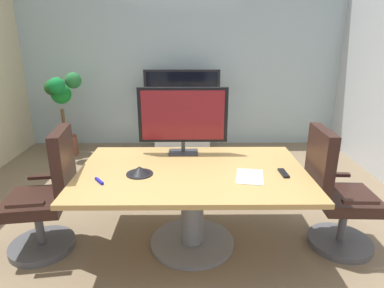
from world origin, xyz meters
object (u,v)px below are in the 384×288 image
(remote_control, at_px, (284,173))
(wall_display_unit, at_px, (183,123))
(office_chair_right, at_px, (335,200))
(conference_phone, at_px, (139,171))
(potted_plant, at_px, (63,108))
(office_chair_left, at_px, (47,202))
(tv_monitor, at_px, (183,117))
(conference_table, at_px, (192,189))

(remote_control, bearing_deg, wall_display_unit, 105.75)
(office_chair_right, relative_size, conference_phone, 4.95)
(potted_plant, bearing_deg, conference_phone, -58.13)
(office_chair_left, xyz_separation_m, wall_display_unit, (1.10, 2.69, -0.01))
(office_chair_left, distance_m, tv_monitor, 1.40)
(conference_phone, bearing_deg, conference_table, 10.98)
(office_chair_left, distance_m, potted_plant, 2.56)
(wall_display_unit, bearing_deg, conference_phone, -96.23)
(conference_table, bearing_deg, conference_phone, -169.02)
(conference_table, xyz_separation_m, office_chair_left, (-1.24, -0.05, -0.09))
(office_chair_right, bearing_deg, tv_monitor, 72.46)
(wall_display_unit, bearing_deg, tv_monitor, -88.63)
(potted_plant, bearing_deg, office_chair_right, -37.01)
(tv_monitor, xyz_separation_m, wall_display_unit, (-0.05, 2.21, -0.64))
(remote_control, bearing_deg, potted_plant, 135.42)
(conference_table, xyz_separation_m, wall_display_unit, (-0.14, 2.64, -0.10))
(conference_phone, bearing_deg, office_chair_left, 177.86)
(office_chair_left, relative_size, potted_plant, 0.84)
(wall_display_unit, xyz_separation_m, remote_control, (0.89, -2.73, 0.29))
(conference_table, bearing_deg, remote_control, -6.94)
(tv_monitor, bearing_deg, office_chair_left, -157.36)
(tv_monitor, height_order, potted_plant, tv_monitor)
(office_chair_right, relative_size, tv_monitor, 1.30)
(tv_monitor, relative_size, conference_phone, 3.82)
(office_chair_right, bearing_deg, wall_display_unit, 29.03)
(wall_display_unit, distance_m, potted_plant, 1.87)
(remote_control, bearing_deg, office_chair_left, 176.66)
(conference_table, distance_m, remote_control, 0.78)
(office_chair_left, height_order, potted_plant, potted_plant)
(office_chair_right, bearing_deg, conference_table, 90.16)
(conference_table, bearing_deg, wall_display_unit, 92.97)
(conference_phone, bearing_deg, tv_monitor, 55.72)
(office_chair_right, bearing_deg, remote_control, 98.36)
(wall_display_unit, relative_size, conference_phone, 5.95)
(wall_display_unit, height_order, conference_phone, wall_display_unit)
(conference_table, bearing_deg, tv_monitor, 101.03)
(office_chair_right, distance_m, tv_monitor, 1.54)
(office_chair_left, distance_m, conference_phone, 0.86)
(potted_plant, relative_size, remote_control, 7.63)
(office_chair_right, xyz_separation_m, conference_phone, (-1.67, -0.05, 0.30))
(conference_phone, bearing_deg, wall_display_unit, 83.77)
(office_chair_left, distance_m, remote_control, 2.01)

